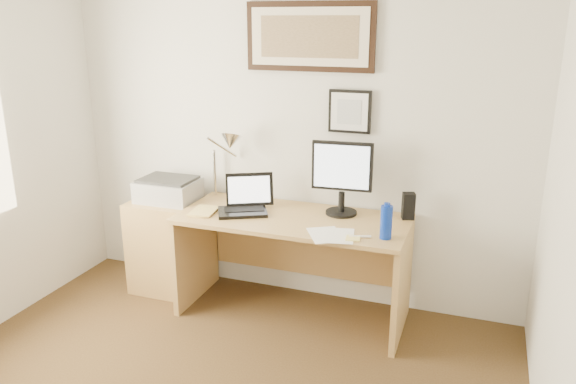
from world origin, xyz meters
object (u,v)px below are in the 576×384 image
at_px(book, 193,210).
at_px(printer, 168,190).
at_px(desk, 296,244).
at_px(lcd_monitor, 342,175).
at_px(laptop, 245,204).
at_px(water_bottle, 386,222).
at_px(side_cabinet, 166,246).

relative_size(book, printer, 0.52).
distance_m(desk, lcd_monitor, 0.61).
bearing_deg(lcd_monitor, printer, -176.60).
height_order(laptop, printer, laptop).
relative_size(water_bottle, laptop, 0.49).
distance_m(side_cabinet, printer, 0.46).
xyz_separation_m(book, desk, (0.71, 0.22, -0.24)).
relative_size(book, lcd_monitor, 0.44).
height_order(desk, printer, printer).
relative_size(side_cabinet, desk, 0.46).
bearing_deg(lcd_monitor, desk, -164.38).
bearing_deg(laptop, lcd_monitor, 14.45).
bearing_deg(side_cabinet, book, -26.78).
distance_m(laptop, lcd_monitor, 0.72).
height_order(side_cabinet, printer, printer).
distance_m(water_bottle, laptop, 1.05).
relative_size(book, desk, 0.14).
xyz_separation_m(desk, laptop, (-0.36, -0.09, 0.29)).
relative_size(side_cabinet, water_bottle, 3.42).
distance_m(book, desk, 0.78).
distance_m(lcd_monitor, printer, 1.36).
bearing_deg(water_bottle, printer, 171.12).
height_order(water_bottle, lcd_monitor, lcd_monitor).
distance_m(water_bottle, book, 1.39).
height_order(side_cabinet, laptop, laptop).
xyz_separation_m(book, printer, (-0.33, 0.22, 0.06)).
xyz_separation_m(side_cabinet, printer, (0.03, 0.04, 0.45)).
distance_m(side_cabinet, desk, 1.08).
height_order(lcd_monitor, printer, lcd_monitor).
bearing_deg(side_cabinet, printer, 52.00).
bearing_deg(desk, side_cabinet, -178.11).
bearing_deg(laptop, printer, 172.43).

